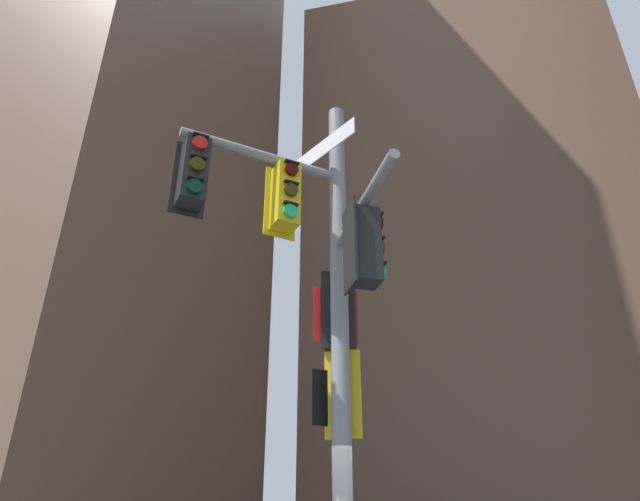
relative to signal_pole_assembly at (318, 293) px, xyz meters
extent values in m
cube|color=brown|center=(-14.59, 10.74, 21.57)|extent=(15.56, 15.56, 51.99)
cube|color=brown|center=(3.49, 26.61, 11.77)|extent=(17.37, 17.37, 32.40)
cylinder|color=gray|center=(0.22, 0.30, -0.54)|extent=(0.25, 0.25, 7.76)
cylinder|color=gray|center=(-0.71, -0.48, 2.04)|extent=(1.96, 1.67, 0.14)
cylinder|color=gray|center=(0.74, -0.69, 0.86)|extent=(1.16, 2.05, 0.14)
cube|color=yellow|center=(-0.55, -0.10, 1.44)|extent=(0.39, 0.33, 1.14)
cube|color=yellow|center=(-0.43, -0.25, 1.44)|extent=(0.48, 0.48, 1.00)
cylinder|color=#360605|center=(-0.30, -0.40, 1.79)|extent=(0.19, 0.17, 0.20)
cube|color=black|center=(-0.30, -0.40, 1.91)|extent=(0.21, 0.20, 0.02)
cylinder|color=#3C2C06|center=(-0.30, -0.40, 1.44)|extent=(0.19, 0.17, 0.20)
cube|color=black|center=(-0.30, -0.40, 1.56)|extent=(0.21, 0.20, 0.02)
cylinder|color=#19C672|center=(-0.30, -0.40, 1.09)|extent=(0.19, 0.17, 0.20)
cube|color=black|center=(-0.30, -0.40, 1.21)|extent=(0.21, 0.20, 0.02)
cube|color=black|center=(-1.58, -0.96, 1.44)|extent=(0.39, 0.33, 1.14)
cube|color=black|center=(-1.46, -1.11, 1.44)|extent=(0.48, 0.48, 1.00)
cylinder|color=red|center=(-1.33, -1.26, 1.79)|extent=(0.19, 0.17, 0.20)
cube|color=black|center=(-1.33, -1.26, 1.91)|extent=(0.21, 0.20, 0.02)
cylinder|color=#3C2C06|center=(-1.33, -1.26, 1.44)|extent=(0.19, 0.17, 0.20)
cube|color=black|center=(-1.33, -1.26, 1.56)|extent=(0.21, 0.20, 0.02)
cylinder|color=#06311C|center=(-1.33, -1.26, 1.09)|extent=(0.19, 0.17, 0.20)
cube|color=black|center=(-1.33, -1.26, 1.21)|extent=(0.21, 0.20, 0.02)
cube|color=black|center=(0.58, -0.78, 0.26)|extent=(0.25, 0.44, 1.14)
cube|color=black|center=(0.74, -0.69, 0.26)|extent=(0.46, 0.46, 1.00)
cylinder|color=#360605|center=(0.92, -0.60, 0.61)|extent=(0.15, 0.21, 0.20)
cube|color=black|center=(0.93, -0.60, 0.73)|extent=(0.17, 0.23, 0.02)
cylinder|color=#3C2C06|center=(0.92, -0.60, 0.26)|extent=(0.15, 0.21, 0.20)
cube|color=black|center=(0.93, -0.60, 0.38)|extent=(0.17, 0.23, 0.02)
cylinder|color=#19C672|center=(0.92, -0.60, -0.09)|extent=(0.15, 0.21, 0.20)
cube|color=black|center=(0.93, -0.60, 0.03)|extent=(0.17, 0.23, 0.02)
cube|color=black|center=(0.18, 0.43, -0.07)|extent=(0.46, 0.18, 1.14)
cube|color=black|center=(0.12, 0.61, -0.07)|extent=(0.43, 0.43, 1.00)
cylinder|color=#360605|center=(0.06, 0.80, 0.28)|extent=(0.21, 0.12, 0.20)
cube|color=black|center=(0.06, 0.80, 0.40)|extent=(0.23, 0.14, 0.02)
cylinder|color=yellow|center=(0.06, 0.80, -0.07)|extent=(0.21, 0.12, 0.20)
cube|color=black|center=(0.06, 0.80, 0.05)|extent=(0.23, 0.14, 0.02)
cylinder|color=#06311C|center=(0.06, 0.80, -0.42)|extent=(0.21, 0.12, 0.20)
cube|color=black|center=(0.06, 0.80, -0.30)|extent=(0.23, 0.14, 0.02)
cube|color=gold|center=(0.22, 0.44, -1.25)|extent=(0.48, 0.03, 1.14)
cube|color=gold|center=(0.22, 0.63, -1.25)|extent=(0.34, 0.34, 1.00)
cylinder|color=#360605|center=(0.22, 0.83, -0.90)|extent=(0.20, 0.06, 0.20)
cube|color=black|center=(0.22, 0.83, -0.78)|extent=(0.22, 0.07, 0.02)
cylinder|color=yellow|center=(0.22, 0.83, -1.25)|extent=(0.20, 0.06, 0.20)
cube|color=black|center=(0.22, 0.83, -1.13)|extent=(0.22, 0.07, 0.02)
cylinder|color=#06311C|center=(0.22, 0.83, -1.60)|extent=(0.20, 0.06, 0.20)
cube|color=black|center=(0.22, 0.83, -1.48)|extent=(0.22, 0.07, 0.02)
cube|color=white|center=(0.01, 0.02, 2.39)|extent=(1.26, 0.97, 0.28)
cube|color=#19479E|center=(0.01, 0.02, 2.39)|extent=(1.23, 0.94, 0.24)
cube|color=red|center=(0.13, 0.50, -0.13)|extent=(0.58, 0.29, 0.80)
cube|color=white|center=(0.13, 0.50, -0.13)|extent=(0.55, 0.27, 0.76)
cube|color=black|center=(0.09, 0.48, -1.29)|extent=(0.49, 0.37, 0.72)
cube|color=white|center=(0.09, 0.48, -1.29)|extent=(0.45, 0.35, 0.68)
camera|label=1|loc=(1.62, -6.85, -3.03)|focal=32.14mm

